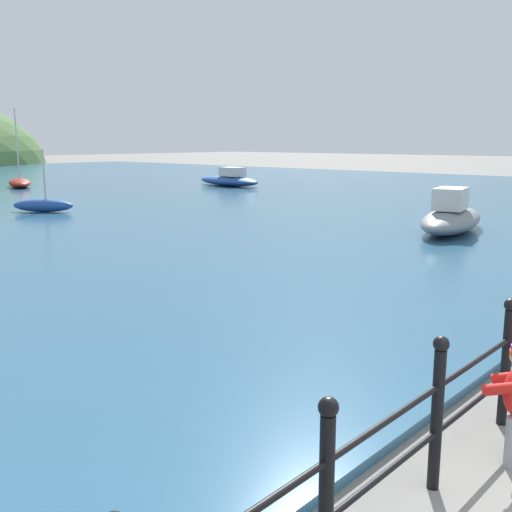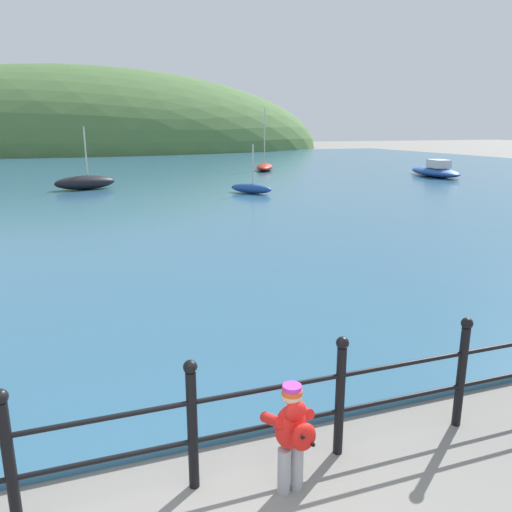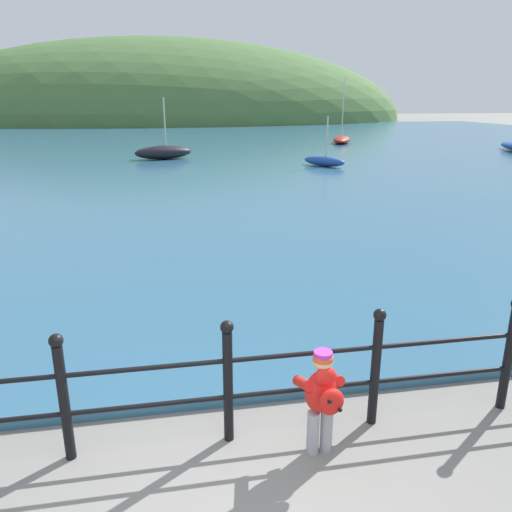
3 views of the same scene
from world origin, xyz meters
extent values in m
cube|color=#2D5B7A|center=(0.00, 32.00, 0.05)|extent=(80.00, 60.00, 0.10)
ellipsoid|color=#476B38|center=(0.00, 71.62, 0.00)|extent=(68.56, 37.71, 21.90)
cylinder|color=black|center=(-1.21, 1.50, 0.55)|extent=(0.09, 0.09, 1.10)
sphere|color=black|center=(-1.21, 1.50, 1.15)|extent=(0.12, 0.12, 0.12)
cylinder|color=black|center=(0.20, 1.50, 0.55)|extent=(0.09, 0.09, 1.10)
sphere|color=black|center=(0.20, 1.50, 1.15)|extent=(0.12, 0.12, 0.12)
cylinder|color=black|center=(1.61, 1.50, 0.55)|extent=(0.09, 0.09, 1.10)
sphere|color=black|center=(1.61, 1.50, 1.15)|extent=(0.12, 0.12, 0.12)
cylinder|color=black|center=(3.02, 1.50, 0.55)|extent=(0.09, 0.09, 1.10)
cylinder|color=black|center=(0.20, 1.50, 0.82)|extent=(8.46, 0.04, 0.04)
cylinder|color=black|center=(0.20, 1.50, 0.45)|extent=(8.46, 0.04, 0.04)
cylinder|color=#99999E|center=(0.91, 1.17, 0.21)|extent=(0.11, 0.11, 0.42)
cylinder|color=#99999E|center=(1.04, 1.19, 0.21)|extent=(0.11, 0.11, 0.42)
ellipsoid|color=red|center=(0.97, 1.18, 0.62)|extent=(0.32, 0.26, 0.40)
ellipsoid|color=red|center=(0.98, 1.12, 0.80)|extent=(0.21, 0.14, 0.18)
cylinder|color=red|center=(0.83, 1.25, 0.67)|extent=(0.13, 0.32, 0.19)
cylinder|color=red|center=(1.11, 1.29, 0.67)|extent=(0.13, 0.32, 0.19)
sphere|color=beige|center=(0.97, 1.18, 0.92)|extent=(0.17, 0.17, 0.17)
cylinder|color=#E5511E|center=(0.97, 1.18, 0.94)|extent=(0.17, 0.17, 0.04)
cylinder|color=#B233AD|center=(0.97, 1.18, 0.98)|extent=(0.16, 0.16, 0.04)
ellipsoid|color=red|center=(1.00, 0.99, 0.64)|extent=(0.23, 0.16, 0.24)
sphere|color=black|center=(0.96, 0.92, 0.70)|extent=(0.04, 0.04, 0.04)
sphere|color=black|center=(1.06, 0.93, 0.59)|extent=(0.04, 0.04, 0.04)
ellipsoid|color=maroon|center=(11.91, 31.20, 0.33)|extent=(2.40, 3.56, 0.47)
cylinder|color=beige|center=(11.84, 31.04, 2.44)|extent=(0.07, 0.07, 3.74)
ellipsoid|color=black|center=(-0.26, 23.68, 0.44)|extent=(3.08, 1.75, 0.68)
cylinder|color=beige|center=(-0.12, 23.72, 1.94)|extent=(0.07, 0.07, 2.32)
ellipsoid|color=#1E4793|center=(6.91, 19.55, 0.32)|extent=(1.78, 2.11, 0.45)
cylinder|color=beige|center=(6.97, 19.47, 1.43)|extent=(0.07, 0.07, 1.75)
camera|label=1|loc=(-3.77, -0.27, 2.60)|focal=42.00mm
camera|label=2|loc=(-0.53, -2.20, 3.05)|focal=35.00mm
camera|label=3|loc=(-0.26, -2.41, 3.04)|focal=35.00mm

